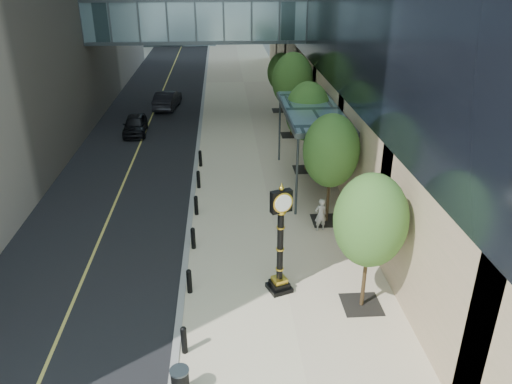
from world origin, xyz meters
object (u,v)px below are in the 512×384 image
pedestrian (321,215)px  car_far (167,99)px  trash_bin (180,383)px  car_near (135,125)px  street_clock (280,247)px

pedestrian → car_far: pedestrian is taller
trash_bin → car_near: bearing=101.3°
street_clock → car_far: size_ratio=0.96×
street_clock → car_near: (-8.32, 19.67, -1.25)m
pedestrian → car_near: size_ratio=0.41×
street_clock → trash_bin: street_clock is taller
street_clock → pedestrian: size_ratio=2.70×
street_clock → pedestrian: street_clock is taller
street_clock → car_far: street_clock is taller
car_far → trash_bin: bearing=103.5°
car_near → car_far: (1.70, 6.81, 0.08)m
trash_bin → car_near: (-4.92, 24.54, 0.18)m
trash_bin → car_far: (-3.22, 31.34, 0.26)m
trash_bin → pedestrian: size_ratio=0.56×
street_clock → pedestrian: 5.21m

